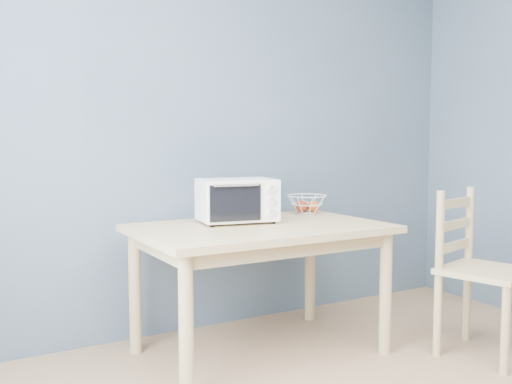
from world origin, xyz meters
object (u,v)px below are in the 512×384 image
dining_table (260,243)px  toaster_oven (234,200)px  fruit_basket (306,204)px  dining_chair (478,274)px

dining_table → toaster_oven: size_ratio=2.90×
fruit_basket → dining_chair: dining_chair is taller
dining_table → dining_chair: dining_chair is taller
toaster_oven → fruit_basket: (0.62, 0.15, -0.07)m
fruit_basket → dining_chair: 1.14m
dining_table → fruit_basket: (0.54, 0.31, 0.16)m
fruit_basket → dining_chair: bearing=-60.5°
dining_table → dining_chair: size_ratio=1.47×
fruit_basket → toaster_oven: bearing=-166.1°
dining_table → toaster_oven: bearing=118.9°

